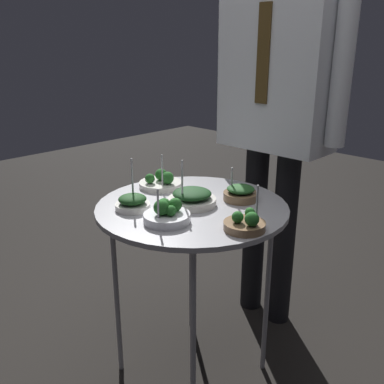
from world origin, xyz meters
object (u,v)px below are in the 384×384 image
Objects in this scene: bowl_broccoli_center at (167,214)px; bowl_spinach_near_rim at (241,193)px; bowl_spinach_back_left at (133,202)px; bowl_broccoli_back_right at (161,182)px; serving_cart at (192,217)px; bowl_spinach_front_left at (192,198)px; waiter_figure at (278,93)px; bowl_broccoli_front_center at (245,223)px.

bowl_broccoli_center reaches higher than bowl_spinach_near_rim.
bowl_spinach_back_left is at bearing -177.18° from bowl_broccoli_center.
bowl_broccoli_back_right is (-0.29, 0.23, -0.01)m from bowl_broccoli_center.
serving_cart is 0.21m from bowl_spinach_near_rim.
waiter_figure is at bearing 92.27° from bowl_spinach_front_left.
bowl_broccoli_center is 0.09× the size of waiter_figure.
bowl_spinach_front_left is 0.28m from bowl_broccoli_front_center.
bowl_spinach_back_left is 1.15× the size of bowl_broccoli_front_center.
bowl_broccoli_front_center is 0.75m from waiter_figure.
bowl_broccoli_back_right is at bearing 141.41° from bowl_broccoli_center.
bowl_spinach_back_left is (-0.22, -0.35, -0.00)m from bowl_spinach_near_rim.
serving_cart is 0.08m from bowl_spinach_front_left.
bowl_broccoli_center is 0.26m from bowl_broccoli_front_center.
bowl_broccoli_center is at bearing -38.59° from bowl_broccoli_back_right.
bowl_spinach_back_left is 1.01× the size of bowl_broccoli_back_right.
bowl_spinach_near_rim is 0.41m from bowl_spinach_back_left.
serving_cart is 0.29m from bowl_broccoli_front_center.
bowl_broccoli_center is 0.89× the size of bowl_broccoli_back_right.
bowl_spinach_front_left is at bearing 55.87° from bowl_spinach_back_left.
bowl_broccoli_center is 1.20× the size of bowl_spinach_near_rim.
bowl_broccoli_front_center is at bearing 29.34° from bowl_broccoli_center.
bowl_broccoli_front_center reaches higher than bowl_spinach_near_rim.
bowl_spinach_near_rim is at bearing 18.31° from bowl_broccoli_back_right.
bowl_broccoli_back_right is at bearing 166.56° from serving_cart.
waiter_figure is (-0.30, 0.60, 0.34)m from bowl_broccoli_front_center.
serving_cart is 0.25m from bowl_broccoli_back_right.
bowl_spinach_back_left is at bearing -97.71° from waiter_figure.
bowl_broccoli_front_center is (0.52, -0.10, 0.00)m from bowl_broccoli_back_right.
bowl_broccoli_center is at bearing 2.82° from bowl_spinach_back_left.
bowl_broccoli_front_center is at bearing -8.51° from bowl_spinach_front_left.
bowl_broccoli_front_center reaches higher than bowl_broccoli_back_right.
bowl_spinach_near_rim is at bearing 57.79° from bowl_spinach_back_left.
bowl_broccoli_back_right reaches higher than bowl_spinach_near_rim.
bowl_spinach_front_left is (-0.05, 0.17, -0.00)m from bowl_broccoli_center.
bowl_spinach_back_left reaches higher than bowl_broccoli_front_center.
waiter_figure is (0.10, 0.74, 0.34)m from bowl_spinach_back_left.
bowl_spinach_near_rim is 0.53m from waiter_figure.
bowl_spinach_near_rim is (0.05, 0.34, -0.00)m from bowl_broccoli_center.
bowl_broccoli_back_right is at bearing 169.13° from bowl_broccoli_front_center.
bowl_broccoli_back_right is (-0.24, 0.06, 0.07)m from serving_cart.
serving_cart is 4.79× the size of bowl_broccoli_front_center.
bowl_spinach_near_rim is 0.08× the size of waiter_figure.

